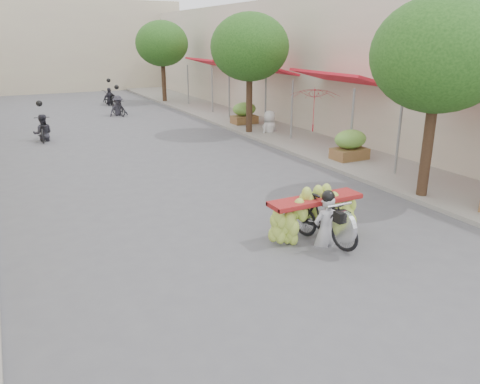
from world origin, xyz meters
name	(u,v)px	position (x,y,z in m)	size (l,w,h in m)	color
ground	(370,329)	(0.00, 0.00, 0.00)	(120.00, 120.00, 0.00)	#525156
sidewalk_right	(268,126)	(7.00, 15.00, 0.06)	(4.00, 60.00, 0.12)	gray
shophouse_row_right	(367,63)	(11.99, 14.00, 3.00)	(9.77, 40.00, 6.00)	#C1B4A0
far_building	(52,46)	(0.00, 38.00, 3.50)	(20.00, 6.00, 7.00)	#BDB095
street_tree_near	(439,55)	(5.40, 4.00, 3.78)	(3.40, 3.40, 5.25)	#3A2719
street_tree_mid	(250,47)	(5.40, 14.00, 3.78)	(3.40, 3.40, 5.25)	#3A2719
street_tree_far	(162,44)	(5.40, 26.00, 3.78)	(3.40, 3.40, 5.25)	#3A2719
produce_crate_mid	(350,142)	(6.20, 8.00, 0.71)	(1.20, 0.88, 1.16)	brown
produce_crate_far	(244,111)	(6.20, 16.00, 0.71)	(1.20, 0.88, 1.16)	brown
banana_motorbike	(321,212)	(1.26, 2.99, 0.68)	(2.20, 1.91, 2.03)	black
market_umbrella	(315,87)	(6.04, 9.99, 2.44)	(2.29, 2.29, 1.68)	#AF1724
pedestrian	(270,111)	(6.22, 13.57, 1.08)	(1.08, 0.83, 1.92)	silver
bg_motorbike_a	(42,124)	(-3.05, 16.77, 0.73)	(0.85, 1.74, 1.95)	black
bg_motorbike_b	(118,100)	(1.36, 21.96, 0.87)	(1.16, 1.59, 1.95)	black
bg_motorbike_c	(110,93)	(1.86, 26.37, 0.78)	(1.06, 1.77, 1.95)	black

